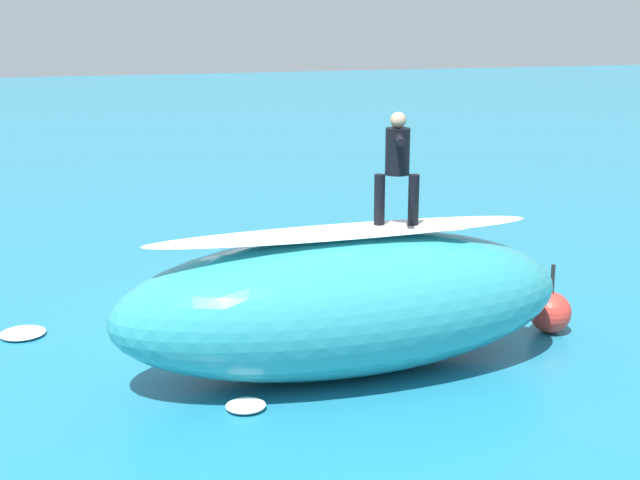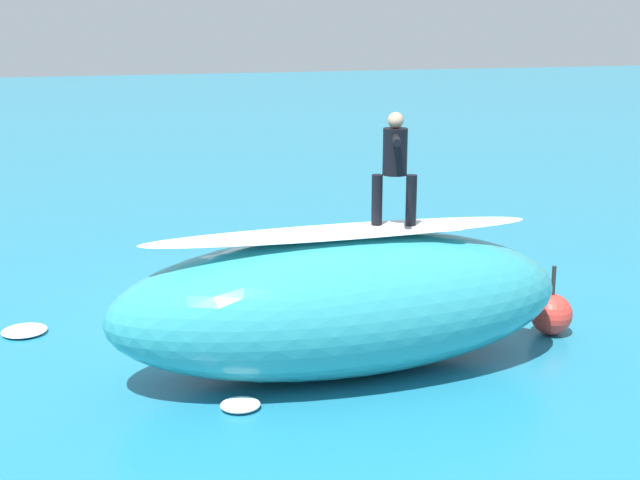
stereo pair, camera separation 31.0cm
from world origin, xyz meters
The scene contains 11 objects.
ground_plane centered at (0.00, 0.00, 0.00)m, with size 120.00×120.00×0.00m, color teal.
wave_crest centered at (-0.55, 2.55, 0.98)m, with size 6.43×2.48×1.96m, color teal.
wave_foam_lip centered at (-0.55, 2.55, 2.00)m, with size 5.46×0.87×0.08m, color white.
surfboard_riding centered at (-1.30, 2.54, 2.00)m, with size 1.96×0.51×0.08m, color silver.
surfer_riding centered at (-1.30, 2.54, 2.94)m, with size 0.59×1.41×1.54m.
surfboard_paddling centered at (-0.23, -0.99, 0.04)m, with size 2.26×0.54×0.08m, color #E0563D.
surfer_paddling centered at (-0.10, -1.00, 0.21)m, with size 1.76×0.32×0.32m.
buoy_marker centered at (-4.13, 2.09, 0.33)m, with size 0.65×0.65×1.10m.
foam_patch_near centered at (1.05, 3.42, 0.06)m, with size 0.51×0.47×0.11m, color white.
foam_patch_mid centered at (0.20, -1.76, 0.07)m, with size 0.64×0.63×0.14m, color white.
foam_patch_far centered at (3.75, -0.23, 0.05)m, with size 0.71×0.68×0.09m, color white.
Camera 2 is at (3.01, 13.71, 4.87)m, focal length 50.24 mm.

